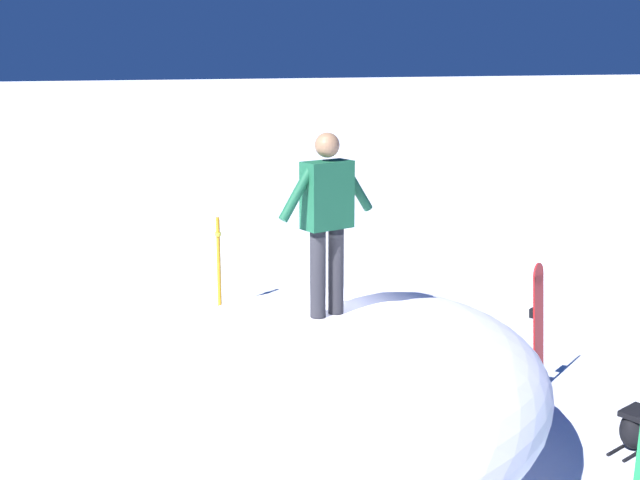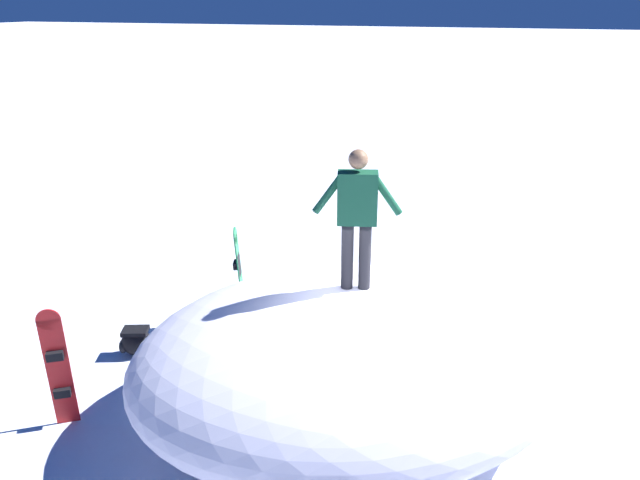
# 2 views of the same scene
# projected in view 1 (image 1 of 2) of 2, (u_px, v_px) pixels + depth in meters

# --- Properties ---
(snow_mound) EXTENTS (6.66, 6.32, 1.76)m
(snow_mound) POSITION_uv_depth(u_px,v_px,m) (319.00, 401.00, 7.86)
(snow_mound) COLOR white
(snow_mound) RESTS_ON ground
(snowboarder_standing) EXTENTS (0.98, 0.36, 1.63)m
(snowboarder_standing) POSITION_uv_depth(u_px,v_px,m) (327.00, 213.00, 7.35)
(snowboarder_standing) COLOR black
(snowboarder_standing) RESTS_ON snow_mound
(snowboard_secondary_upright) EXTENTS (0.29, 0.25, 1.63)m
(snowboard_secondary_upright) POSITION_uv_depth(u_px,v_px,m) (538.00, 326.00, 10.12)
(snowboard_secondary_upright) COLOR red
(snowboard_secondary_upright) RESTS_ON ground
(backpack_near) EXTENTS (0.35, 0.54, 0.40)m
(backpack_near) POSITION_uv_depth(u_px,v_px,m) (201.00, 383.00, 10.05)
(backpack_near) COLOR maroon
(backpack_near) RESTS_ON ground
(backpack_far) EXTENTS (0.69, 0.47, 0.44)m
(backpack_far) POSITION_uv_depth(u_px,v_px,m) (637.00, 428.00, 8.80)
(backpack_far) COLOR black
(backpack_far) RESTS_ON ground
(trail_marker_pole) EXTENTS (0.10, 0.10, 1.51)m
(trail_marker_pole) POSITION_uv_depth(u_px,v_px,m) (219.00, 261.00, 13.48)
(trail_marker_pole) COLOR orange
(trail_marker_pole) RESTS_ON ground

